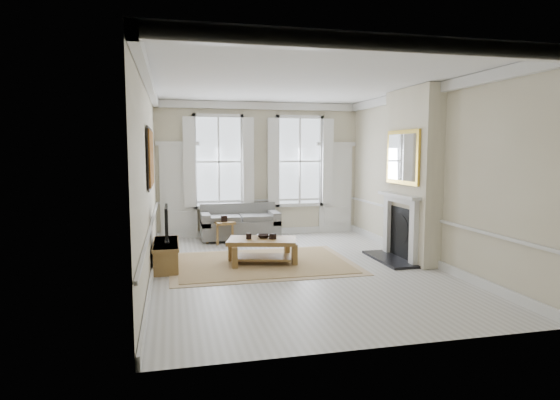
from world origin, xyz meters
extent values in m
plane|color=#B7B5AD|center=(0.00, 0.00, 0.00)|extent=(7.20, 7.20, 0.00)
plane|color=white|center=(0.00, 0.00, 3.40)|extent=(7.20, 7.20, 0.00)
plane|color=beige|center=(0.00, 3.60, 1.70)|extent=(5.20, 0.00, 5.20)
plane|color=beige|center=(-2.60, 0.00, 1.70)|extent=(0.00, 7.20, 7.20)
plane|color=beige|center=(2.60, 0.00, 1.70)|extent=(0.00, 7.20, 7.20)
cube|color=silver|center=(-2.05, 3.56, 1.15)|extent=(0.90, 0.08, 2.30)
cube|color=silver|center=(2.05, 3.56, 1.15)|extent=(0.90, 0.08, 2.30)
cube|color=#A8691C|center=(-2.56, 0.30, 2.05)|extent=(0.05, 1.66, 1.06)
cube|color=beige|center=(2.43, 0.20, 1.70)|extent=(0.35, 1.70, 3.38)
cube|color=black|center=(2.00, 0.20, 0.03)|extent=(0.55, 1.50, 0.05)
cube|color=silver|center=(2.20, -0.35, 0.57)|extent=(0.10, 0.18, 1.15)
cube|color=silver|center=(2.20, 0.75, 0.57)|extent=(0.10, 0.18, 1.15)
cube|color=silver|center=(2.15, 0.20, 1.30)|extent=(0.20, 1.45, 0.06)
cube|color=black|center=(2.25, 0.20, 0.55)|extent=(0.02, 0.92, 1.00)
cube|color=gold|center=(2.21, 0.20, 2.05)|extent=(0.06, 1.26, 1.06)
cube|color=#5A5957|center=(-0.60, 3.05, 0.27)|extent=(1.88, 0.92, 0.43)
cube|color=#5A5957|center=(-0.60, 3.41, 0.65)|extent=(1.88, 0.20, 0.44)
cube|color=#5A5957|center=(-1.44, 3.05, 0.53)|extent=(0.20, 0.92, 0.30)
cube|color=#5A5957|center=(0.24, 3.05, 0.53)|extent=(0.20, 0.92, 0.30)
cylinder|color=brown|center=(-1.42, 2.71, 0.04)|extent=(0.06, 0.06, 0.08)
cylinder|color=brown|center=(0.22, 3.39, 0.04)|extent=(0.06, 0.06, 0.08)
cube|color=brown|center=(-1.03, 2.64, 0.49)|extent=(0.52, 0.52, 0.06)
cube|color=brown|center=(-1.20, 2.48, 0.23)|extent=(0.05, 0.05, 0.46)
cube|color=brown|center=(-0.87, 2.48, 0.23)|extent=(0.05, 0.05, 0.46)
cube|color=brown|center=(-1.20, 2.81, 0.23)|extent=(0.05, 0.05, 0.46)
cube|color=brown|center=(-0.87, 2.81, 0.23)|extent=(0.05, 0.05, 0.46)
cube|color=tan|center=(-0.54, 0.50, 0.01)|extent=(3.50, 2.60, 0.02)
cube|color=brown|center=(-0.54, 0.50, 0.45)|extent=(1.45, 1.07, 0.08)
cube|color=brown|center=(-1.09, 0.22, 0.20)|extent=(0.10, 0.10, 0.41)
cube|color=brown|center=(0.01, 0.22, 0.20)|extent=(0.10, 0.10, 0.41)
cube|color=brown|center=(-1.09, 0.78, 0.20)|extent=(0.10, 0.10, 0.41)
cube|color=brown|center=(0.01, 0.78, 0.20)|extent=(0.10, 0.10, 0.41)
cylinder|color=black|center=(-0.79, 0.55, 0.54)|extent=(0.11, 0.11, 0.11)
cylinder|color=black|center=(-0.34, 0.45, 0.54)|extent=(0.15, 0.15, 0.10)
imported|color=black|center=(-0.49, 0.60, 0.52)|extent=(0.31, 0.31, 0.06)
cube|color=brown|center=(-2.34, 0.62, 0.24)|extent=(0.43, 1.34, 0.48)
cube|color=black|center=(-2.32, 0.62, 0.49)|extent=(0.08, 0.30, 0.03)
cube|color=black|center=(-2.32, 0.62, 0.88)|extent=(0.05, 0.90, 0.55)
cube|color=black|center=(-2.29, 0.62, 0.88)|extent=(0.01, 0.83, 0.49)
camera|label=1|loc=(-2.20, -8.21, 2.19)|focal=30.00mm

